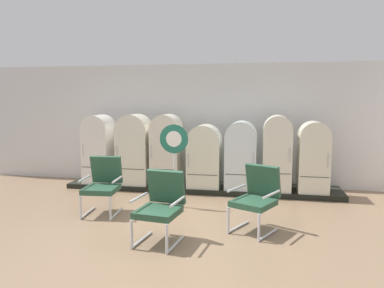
{
  "coord_description": "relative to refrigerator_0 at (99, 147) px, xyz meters",
  "views": [
    {
      "loc": [
        1.31,
        -4.92,
        2.04
      ],
      "look_at": [
        -0.16,
        2.75,
        1.07
      ],
      "focal_mm": 34.23,
      "sensor_mm": 36.0,
      "label": 1
    }
  ],
  "objects": [
    {
      "name": "ground",
      "position": [
        2.38,
        -2.9,
        -0.96
      ],
      "size": [
        12.0,
        10.0,
        0.05
      ],
      "primitive_type": "cube",
      "color": "#846950"
    },
    {
      "name": "back_wall",
      "position": [
        2.38,
        0.76,
        0.5
      ],
      "size": [
        11.76,
        0.12,
        2.84
      ],
      "color": "silver",
      "rests_on": "ground"
    },
    {
      "name": "display_plinth",
      "position": [
        2.38,
        0.12,
        -0.88
      ],
      "size": [
        6.07,
        0.95,
        0.11
      ],
      "primitive_type": "cube",
      "color": "black",
      "rests_on": "ground"
    },
    {
      "name": "refrigerator_0",
      "position": [
        0.0,
        0.0,
        0.0
      ],
      "size": [
        0.61,
        0.65,
        1.56
      ],
      "color": "white",
      "rests_on": "display_plinth"
    },
    {
      "name": "refrigerator_1",
      "position": [
        0.86,
        0.0,
        0.01
      ],
      "size": [
        0.71,
        0.66,
        1.58
      ],
      "color": "silver",
      "rests_on": "display_plinth"
    },
    {
      "name": "refrigerator_2",
      "position": [
        1.61,
        0.01,
        0.01
      ],
      "size": [
        0.62,
        0.67,
        1.59
      ],
      "color": "silver",
      "rests_on": "display_plinth"
    },
    {
      "name": "refrigerator_3",
      "position": [
        2.47,
        -0.01,
        -0.12
      ],
      "size": [
        0.71,
        0.64,
        1.37
      ],
      "color": "silver",
      "rests_on": "display_plinth"
    },
    {
      "name": "refrigerator_4",
      "position": [
        3.26,
        0.0,
        -0.06
      ],
      "size": [
        0.66,
        0.66,
        1.45
      ],
      "color": "silver",
      "rests_on": "display_plinth"
    },
    {
      "name": "refrigerator_5",
      "position": [
        4.02,
        0.02,
        0.01
      ],
      "size": [
        0.59,
        0.7,
        1.58
      ],
      "color": "silver",
      "rests_on": "display_plinth"
    },
    {
      "name": "refrigerator_6",
      "position": [
        4.75,
        -0.01,
        -0.05
      ],
      "size": [
        0.61,
        0.63,
        1.47
      ],
      "color": "silver",
      "rests_on": "display_plinth"
    },
    {
      "name": "armchair_left",
      "position": [
        0.94,
        -1.87,
        -0.39
      ],
      "size": [
        0.67,
        0.75,
        1.01
      ],
      "color": "silver",
      "rests_on": "ground"
    },
    {
      "name": "armchair_right",
      "position": [
        3.64,
        -2.23,
        -0.39
      ],
      "size": [
        0.82,
        0.88,
        1.01
      ],
      "color": "silver",
      "rests_on": "ground"
    },
    {
      "name": "armchair_center",
      "position": [
        2.3,
        -2.94,
        -0.39
      ],
      "size": [
        0.7,
        0.78,
        1.01
      ],
      "color": "silver",
      "rests_on": "ground"
    },
    {
      "name": "sign_stand",
      "position": [
        2.09,
        -1.26,
        -0.1
      ],
      "size": [
        0.54,
        0.32,
        1.57
      ],
      "color": "#2D2D30",
      "rests_on": "ground"
    }
  ]
}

